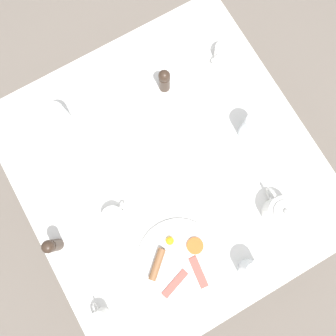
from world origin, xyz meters
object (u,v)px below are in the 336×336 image
object	(u,v)px
pepper_grinder	(164,80)
salt_grinder	(52,246)
creamer_jug	(100,318)
knife_by_plate	(110,137)
water_glass_tall	(252,272)
teacup_with_saucer_right	(224,53)
teacup_with_saucer_left	(114,217)
wine_glass_spare	(252,127)
teapot_near	(280,212)
breakfast_plate	(178,260)
water_glass_short	(58,117)
fork_by_plate	(34,158)
spoon_for_tea	(185,178)

from	to	relation	value
pepper_grinder	salt_grinder	distance (m)	0.69
creamer_jug	knife_by_plate	distance (m)	0.62
water_glass_tall	creamer_jug	world-z (taller)	water_glass_tall
teacup_with_saucer_right	creamer_jug	bearing A→B (deg)	125.54
teacup_with_saucer_left	teacup_with_saucer_right	world-z (taller)	same
wine_glass_spare	knife_by_plate	size ratio (longest dim) A/B	0.70
teapot_near	wine_glass_spare	world-z (taller)	wine_glass_spare
teapot_near	creamer_jug	world-z (taller)	teapot_near
breakfast_plate	creamer_jug	world-z (taller)	creamer_jug
water_glass_tall	wine_glass_spare	bearing A→B (deg)	-31.82
teapot_near	teacup_with_saucer_left	world-z (taller)	teapot_near
water_glass_short	salt_grinder	distance (m)	0.45
water_glass_short	wine_glass_spare	xyz separation A→B (m)	(-0.38, -0.58, 0.01)
water_glass_short	knife_by_plate	world-z (taller)	water_glass_short
water_glass_tall	knife_by_plate	bearing A→B (deg)	16.65
teacup_with_saucer_right	pepper_grinder	xyz separation A→B (m)	(0.00, 0.26, 0.04)
teacup_with_saucer_left	knife_by_plate	xyz separation A→B (m)	(0.27, -0.12, -0.02)
breakfast_plate	teapot_near	size ratio (longest dim) A/B	1.52
teacup_with_saucer_right	wine_glass_spare	size ratio (longest dim) A/B	1.11
water_glass_short	knife_by_plate	distance (m)	0.19
teacup_with_saucer_left	fork_by_plate	distance (m)	0.37
creamer_jug	wine_glass_spare	bearing A→B (deg)	-68.76
teapot_near	water_glass_short	size ratio (longest dim) A/B	1.62
teacup_with_saucer_right	fork_by_plate	xyz separation A→B (m)	(0.00, 0.81, -0.02)
knife_by_plate	water_glass_short	bearing A→B (deg)	41.61
pepper_grinder	breakfast_plate	bearing A→B (deg)	154.61
creamer_jug	salt_grinder	distance (m)	0.29
breakfast_plate	teacup_with_saucer_left	bearing A→B (deg)	26.95
salt_grinder	breakfast_plate	bearing A→B (deg)	-126.76
pepper_grinder	wine_glass_spare	bearing A→B (deg)	-149.70
fork_by_plate	spoon_for_tea	size ratio (longest dim) A/B	1.31
breakfast_plate	teacup_with_saucer_right	xyz separation A→B (m)	(0.58, -0.53, 0.02)
teapot_near	teacup_with_saucer_left	distance (m)	0.58
breakfast_plate	fork_by_plate	xyz separation A→B (m)	(0.58, 0.28, -0.01)
teacup_with_saucer_right	creamer_jug	size ratio (longest dim) A/B	1.77
teacup_with_saucer_right	teacup_with_saucer_left	bearing A→B (deg)	117.27
wine_glass_spare	knife_by_plate	xyz separation A→B (m)	(0.24, 0.45, -0.06)
salt_grinder	knife_by_plate	bearing A→B (deg)	-53.17
fork_by_plate	spoon_for_tea	distance (m)	0.56
teapot_near	fork_by_plate	xyz separation A→B (m)	(0.61, 0.67, -0.05)
teapot_near	pepper_grinder	bearing A→B (deg)	-164.82
breakfast_plate	salt_grinder	bearing A→B (deg)	53.24
wine_glass_spare	fork_by_plate	size ratio (longest dim) A/B	0.74
teapot_near	breakfast_plate	bearing A→B (deg)	-89.78
fork_by_plate	creamer_jug	bearing A→B (deg)	176.68
salt_grinder	spoon_for_tea	xyz separation A→B (m)	(-0.02, -0.51, -0.06)
breakfast_plate	water_glass_short	size ratio (longest dim) A/B	2.47
water_glass_tall	water_glass_short	distance (m)	0.85
breakfast_plate	fork_by_plate	bearing A→B (deg)	25.74
water_glass_tall	creamer_jug	size ratio (longest dim) A/B	1.35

